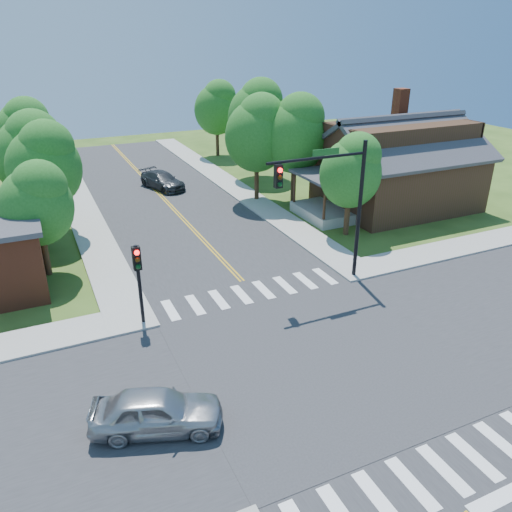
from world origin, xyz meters
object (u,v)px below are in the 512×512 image
car_silver (157,412)px  signal_mast_ne (332,193)px  car_dgrey (162,181)px  house_ne (398,161)px  signal_pole_nw (138,270)px

car_silver → signal_mast_ne: bearing=-38.4°
signal_mast_ne → car_dgrey: bearing=99.2°
house_ne → car_dgrey: house_ne is taller
house_ne → car_dgrey: size_ratio=2.60×
signal_mast_ne → signal_pole_nw: (-9.51, -0.01, -2.19)m
house_ne → car_silver: (-21.76, -15.22, -2.61)m
car_silver → house_ne: bearing=-35.3°
signal_pole_nw → house_ne: size_ratio=0.29×
signal_pole_nw → house_ne: 22.45m
signal_mast_ne → car_dgrey: (-3.24, 20.02, -4.17)m
signal_pole_nw → car_silver: bearing=-99.1°
house_ne → car_silver: house_ne is taller
signal_pole_nw → house_ne: bearing=22.7°
signal_mast_ne → car_silver: bearing=-148.1°
signal_mast_ne → car_dgrey: 20.71m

